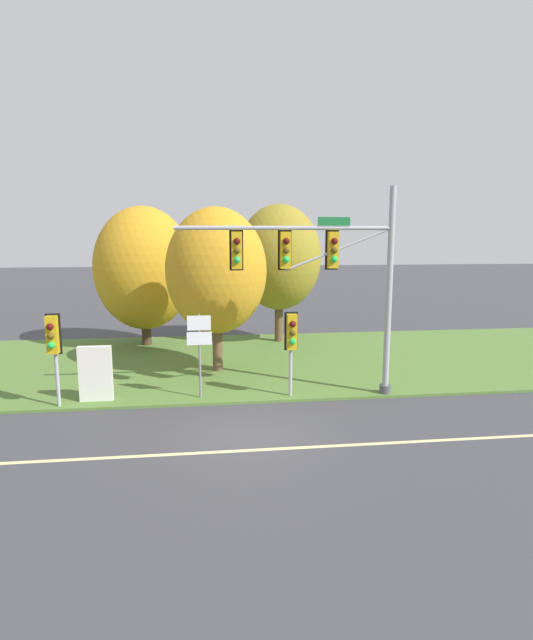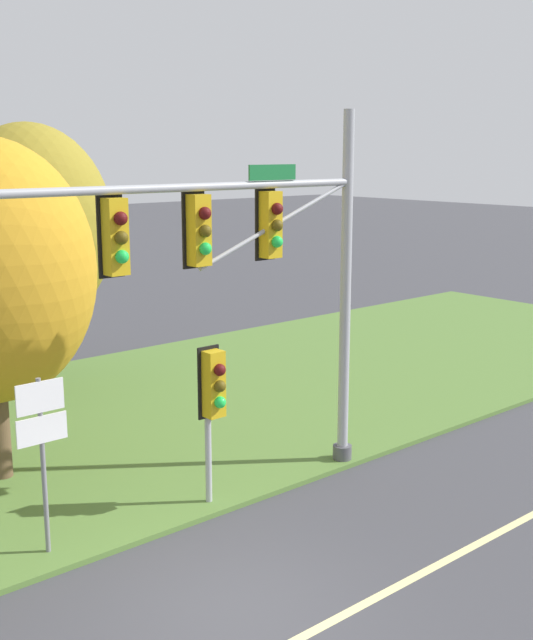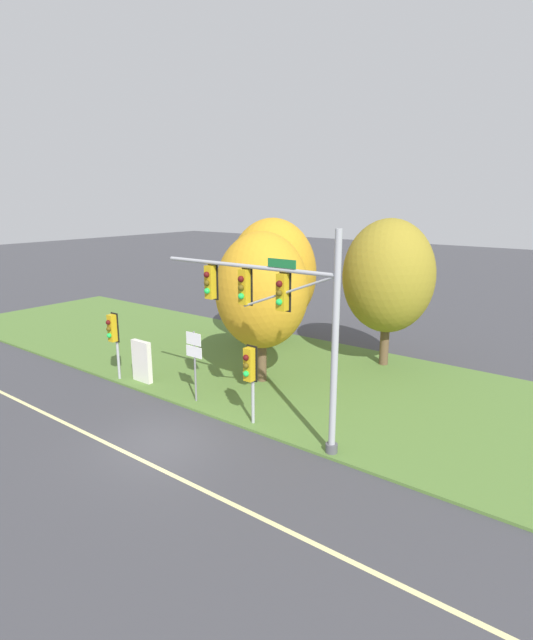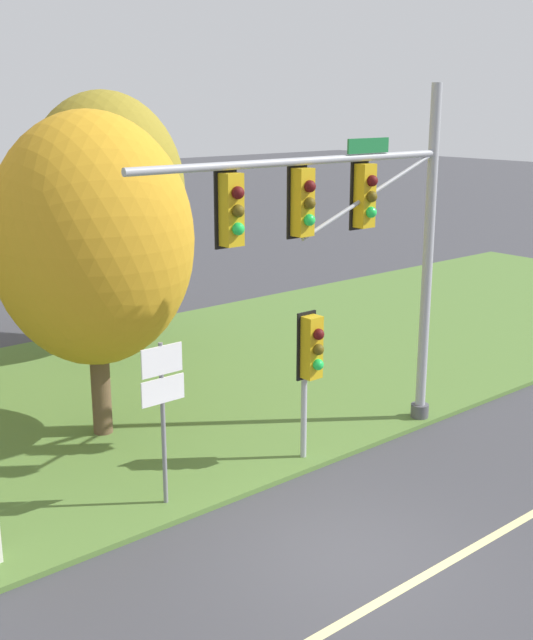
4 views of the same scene
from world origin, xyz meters
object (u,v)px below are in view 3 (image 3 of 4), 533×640
Objects in this scene: pedestrian_signal_near_kerb at (250,369)px; info_kiosk at (142,361)px; pedestrian_signal_further_along at (113,332)px; tree_behind_signpost at (388,276)px; tree_nearest_road at (272,274)px; route_sign_post at (194,355)px; tree_left_of_mast at (262,291)px; traffic_signal_mast at (276,309)px.

info_kiosk is (-6.68, 0.46, -1.21)m from pedestrian_signal_near_kerb.
tree_behind_signpost reaches higher than pedestrian_signal_further_along.
pedestrian_signal_near_kerb is 11.18m from tree_nearest_road.
route_sign_post is 10.21m from tree_behind_signpost.
tree_left_of_mast is 3.54× the size of info_kiosk.
traffic_signal_mast reaches higher than pedestrian_signal_near_kerb.
pedestrian_signal_further_along is 0.46× the size of tree_left_of_mast.
info_kiosk is at bearing -94.64° from tree_nearest_road.
traffic_signal_mast is at bearing -52.51° from tree_nearest_road.
tree_behind_signpost reaches higher than info_kiosk.
traffic_signal_mast is 1.07× the size of tree_nearest_road.
pedestrian_signal_further_along is at bearing -178.96° from pedestrian_signal_near_kerb.
route_sign_post is (4.65, 0.47, -0.28)m from pedestrian_signal_further_along.
route_sign_post reaches higher than info_kiosk.
pedestrian_signal_further_along is at bearing -179.00° from traffic_signal_mast.
tree_nearest_road is 6.93m from tree_behind_signpost.
pedestrian_signal_near_kerb is 4.98m from tree_left_of_mast.
info_kiosk is (1.13, 0.60, -1.31)m from pedestrian_signal_further_along.
traffic_signal_mast is 3.95× the size of info_kiosk.
tree_left_of_mast is at bearing -121.70° from tree_behind_signpost.
pedestrian_signal_near_kerb is at bearing -57.32° from tree_nearest_road.
info_kiosk is at bearing 176.77° from traffic_signal_mast.
tree_behind_signpost reaches higher than tree_nearest_road.
pedestrian_signal_near_kerb is 0.96× the size of pedestrian_signal_further_along.
info_kiosk is (-4.23, -3.39, -3.21)m from tree_left_of_mast.
info_kiosk is at bearing -141.30° from tree_left_of_mast.
tree_behind_signpost is at bearing 49.38° from info_kiosk.
tree_nearest_road is (-2.81, 8.96, 1.95)m from route_sign_post.
tree_nearest_road reaches higher than pedestrian_signal_further_along.
traffic_signal_mast reaches higher than pedestrian_signal_further_along.
traffic_signal_mast reaches higher than tree_left_of_mast.
pedestrian_signal_further_along reaches higher than pedestrian_signal_near_kerb.
traffic_signal_mast is 5.27m from tree_left_of_mast.
tree_behind_signpost is (8.76, 9.49, 2.17)m from pedestrian_signal_further_along.
tree_behind_signpost is (0.95, 9.35, 2.27)m from pedestrian_signal_near_kerb.
traffic_signal_mast reaches higher than tree_behind_signpost.
tree_behind_signpost is 12.23m from info_kiosk.
pedestrian_signal_further_along is at bearing -174.27° from route_sign_post.
pedestrian_signal_near_kerb is at bearing -179.24° from traffic_signal_mast.
info_kiosk is (-0.72, -8.83, -2.99)m from tree_nearest_road.
traffic_signal_mast is 5.00m from route_sign_post.
pedestrian_signal_further_along is (-8.96, -0.16, -2.26)m from traffic_signal_mast.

